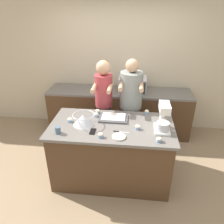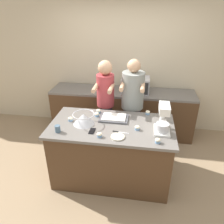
# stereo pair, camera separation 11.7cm
# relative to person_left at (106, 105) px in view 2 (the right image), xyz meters

# --- Properties ---
(ground_plane) EXTENTS (16.00, 16.00, 0.00)m
(ground_plane) POSITION_rel_person_left_xyz_m (0.20, -0.66, -0.90)
(ground_plane) COLOR #937A5B
(back_wall) EXTENTS (10.00, 0.06, 2.70)m
(back_wall) POSITION_rel_person_left_xyz_m (0.20, 1.04, 0.45)
(back_wall) COLOR beige
(back_wall) RESTS_ON ground_plane
(island_counter) EXTENTS (1.73, 0.91, 0.93)m
(island_counter) POSITION_rel_person_left_xyz_m (0.20, -0.66, -0.44)
(island_counter) COLOR #4C331E
(island_counter) RESTS_ON ground_plane
(back_counter) EXTENTS (2.80, 0.60, 0.90)m
(back_counter) POSITION_rel_person_left_xyz_m (0.20, 0.69, -0.45)
(back_counter) COLOR #4C331E
(back_counter) RESTS_ON ground_plane
(person_left) EXTENTS (0.31, 0.48, 1.66)m
(person_left) POSITION_rel_person_left_xyz_m (0.00, 0.00, 0.00)
(person_left) COLOR #232328
(person_left) RESTS_ON ground_plane
(person_right) EXTENTS (0.37, 0.52, 1.70)m
(person_right) POSITION_rel_person_left_xyz_m (0.44, 0.00, -0.02)
(person_right) COLOR #33384C
(person_right) RESTS_ON ground_plane
(stand_mixer) EXTENTS (0.20, 0.30, 0.39)m
(stand_mixer) POSITION_rel_person_left_xyz_m (0.89, -0.73, 0.20)
(stand_mixer) COLOR white
(stand_mixer) RESTS_ON island_counter
(mixing_bowl) EXTENTS (0.31, 0.31, 0.15)m
(mixing_bowl) POSITION_rel_person_left_xyz_m (-0.18, -0.68, 0.11)
(mixing_bowl) COLOR #BCBCC1
(mixing_bowl) RESTS_ON island_counter
(baking_tray) EXTENTS (0.41, 0.29, 0.04)m
(baking_tray) POSITION_rel_person_left_xyz_m (0.21, -0.48, 0.04)
(baking_tray) COLOR #4C4C51
(baking_tray) RESTS_ON island_counter
(microwave_oven) EXTENTS (0.52, 0.37, 0.28)m
(microwave_oven) POSITION_rel_person_left_xyz_m (0.45, 0.69, 0.14)
(microwave_oven) COLOR #B7B7BC
(microwave_oven) RESTS_ON back_counter
(cell_phone) EXTENTS (0.07, 0.14, 0.01)m
(cell_phone) POSITION_rel_person_left_xyz_m (-0.03, -0.86, 0.03)
(cell_phone) COLOR black
(cell_phone) RESTS_ON island_counter
(drinking_glass) EXTENTS (0.07, 0.07, 0.09)m
(drinking_glass) POSITION_rel_person_left_xyz_m (-0.47, -0.94, 0.07)
(drinking_glass) COLOR slate
(drinking_glass) RESTS_ON island_counter
(small_plate) EXTENTS (0.18, 0.18, 0.02)m
(small_plate) POSITION_rel_person_left_xyz_m (0.33, -0.96, 0.03)
(small_plate) COLOR beige
(small_plate) RESTS_ON island_counter
(knife) EXTENTS (0.22, 0.05, 0.01)m
(knife) POSITION_rel_person_left_xyz_m (0.34, -0.83, 0.03)
(knife) COLOR #BCBCC1
(knife) RESTS_ON island_counter
(cupcake_0) EXTENTS (0.07, 0.07, 0.06)m
(cupcake_0) POSITION_rel_person_left_xyz_m (0.10, -0.98, 0.05)
(cupcake_0) COLOR #759EC6
(cupcake_0) RESTS_ON island_counter
(cupcake_1) EXTENTS (0.07, 0.07, 0.06)m
(cupcake_1) POSITION_rel_person_left_xyz_m (-0.05, -0.33, 0.05)
(cupcake_1) COLOR #759EC6
(cupcake_1) RESTS_ON island_counter
(cupcake_2) EXTENTS (0.07, 0.07, 0.06)m
(cupcake_2) POSITION_rel_person_left_xyz_m (-0.40, -0.64, 0.05)
(cupcake_2) COLOR #759EC6
(cupcake_2) RESTS_ON island_counter
(cupcake_3) EXTENTS (0.07, 0.07, 0.06)m
(cupcake_3) POSITION_rel_person_left_xyz_m (0.56, -0.73, 0.05)
(cupcake_3) COLOR #759EC6
(cupcake_3) RESTS_ON island_counter
(cupcake_4) EXTENTS (0.07, 0.07, 0.06)m
(cupcake_4) POSITION_rel_person_left_xyz_m (0.70, -0.26, 0.05)
(cupcake_4) COLOR #759EC6
(cupcake_4) RESTS_ON island_counter
(cupcake_5) EXTENTS (0.07, 0.07, 0.06)m
(cupcake_5) POSITION_rel_person_left_xyz_m (-0.05, -0.44, 0.05)
(cupcake_5) COLOR #759EC6
(cupcake_5) RESTS_ON island_counter
(cupcake_6) EXTENTS (0.07, 0.07, 0.06)m
(cupcake_6) POSITION_rel_person_left_xyz_m (0.83, -1.00, 0.05)
(cupcake_6) COLOR #759EC6
(cupcake_6) RESTS_ON island_counter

